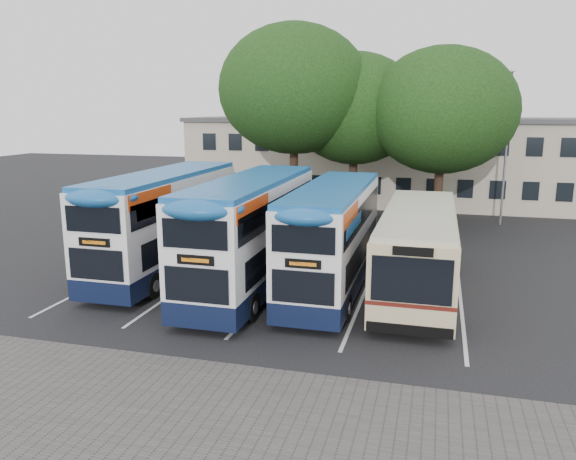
% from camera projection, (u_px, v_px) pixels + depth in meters
% --- Properties ---
extents(ground, '(120.00, 120.00, 0.00)m').
position_uv_depth(ground, '(351.00, 347.00, 16.51)').
color(ground, black).
rests_on(ground, ground).
extents(paving_strip, '(40.00, 6.00, 0.01)m').
position_uv_depth(paving_strip, '(226.00, 428.00, 12.30)').
color(paving_strip, '#595654').
rests_on(paving_strip, ground).
extents(bay_lines, '(14.12, 11.00, 0.01)m').
position_uv_depth(bay_lines, '(276.00, 286.00, 22.18)').
color(bay_lines, silver).
rests_on(bay_lines, ground).
extents(depot_building, '(32.40, 8.40, 6.20)m').
position_uv_depth(depot_building, '(408.00, 160.00, 41.32)').
color(depot_building, '#C3B39D').
rests_on(depot_building, ground).
extents(lamp_post, '(0.25, 1.05, 9.06)m').
position_uv_depth(lamp_post, '(507.00, 140.00, 32.77)').
color(lamp_post, gray).
rests_on(lamp_post, ground).
extents(tree_left, '(8.79, 8.79, 11.69)m').
position_uv_depth(tree_left, '(294.00, 89.00, 32.45)').
color(tree_left, black).
rests_on(tree_left, ground).
extents(tree_mid, '(7.79, 7.79, 10.16)m').
position_uv_depth(tree_mid, '(355.00, 109.00, 33.48)').
color(tree_mid, black).
rests_on(tree_mid, ground).
extents(tree_right, '(8.21, 8.21, 10.25)m').
position_uv_depth(tree_right, '(443.00, 111.00, 30.97)').
color(tree_right, black).
rests_on(tree_right, ground).
extents(bus_dd_left, '(2.49, 10.25, 4.27)m').
position_uv_depth(bus_dd_left, '(166.00, 218.00, 23.69)').
color(bus_dd_left, '#0E1635').
rests_on(bus_dd_left, ground).
extents(bus_dd_mid, '(2.50, 10.30, 4.29)m').
position_uv_depth(bus_dd_mid, '(252.00, 229.00, 21.47)').
color(bus_dd_mid, '#0E1635').
rests_on(bus_dd_mid, ground).
extents(bus_dd_right, '(2.35, 9.72, 4.05)m').
position_uv_depth(bus_dd_right, '(333.00, 233.00, 21.30)').
color(bus_dd_right, '#0E1635').
rests_on(bus_dd_right, ground).
extents(bus_single, '(2.70, 10.60, 3.16)m').
position_uv_depth(bus_single, '(418.00, 245.00, 21.31)').
color(bus_single, beige).
rests_on(bus_single, ground).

